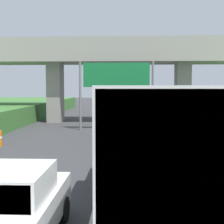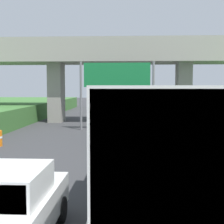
{
  "view_description": "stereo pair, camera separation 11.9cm",
  "coord_description": "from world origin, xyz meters",
  "px_view_note": "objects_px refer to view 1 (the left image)",
  "views": [
    {
      "loc": [
        0.85,
        -2.13,
        3.42
      ],
      "look_at": [
        0.0,
        16.17,
        2.0
      ],
      "focal_mm": 52.26,
      "sensor_mm": 36.0,
      "label": 1
    },
    {
      "loc": [
        0.97,
        -2.13,
        3.42
      ],
      "look_at": [
        0.0,
        16.17,
        2.0
      ],
      "focal_mm": 52.26,
      "sensor_mm": 36.0,
      "label": 2
    }
  ],
  "objects_px": {
    "truck_blue": "(144,113)",
    "car_white": "(13,207)",
    "overhead_highway_sign": "(116,79)",
    "car_red": "(132,102)",
    "truck_yellow": "(160,98)",
    "truck_silver": "(150,144)"
  },
  "relations": [
    {
      "from": "truck_blue",
      "to": "car_red",
      "type": "bearing_deg",
      "value": 90.2
    },
    {
      "from": "truck_yellow",
      "to": "truck_blue",
      "type": "distance_m",
      "value": 25.3
    },
    {
      "from": "overhead_highway_sign",
      "to": "truck_silver",
      "type": "xyz_separation_m",
      "value": [
        1.46,
        -17.13,
        -2.06
      ]
    },
    {
      "from": "overhead_highway_sign",
      "to": "car_red",
      "type": "xyz_separation_m",
      "value": [
        1.68,
        27.93,
        -3.14
      ]
    },
    {
      "from": "truck_silver",
      "to": "car_red",
      "type": "relative_size",
      "value": 1.78
    },
    {
      "from": "truck_yellow",
      "to": "car_red",
      "type": "height_order",
      "value": "truck_yellow"
    },
    {
      "from": "truck_yellow",
      "to": "truck_blue",
      "type": "bearing_deg",
      "value": -97.69
    },
    {
      "from": "overhead_highway_sign",
      "to": "truck_yellow",
      "type": "xyz_separation_m",
      "value": [
        5.19,
        17.92,
        -2.06
      ]
    },
    {
      "from": "overhead_highway_sign",
      "to": "truck_yellow",
      "type": "bearing_deg",
      "value": 73.84
    },
    {
      "from": "overhead_highway_sign",
      "to": "truck_yellow",
      "type": "relative_size",
      "value": 0.81
    },
    {
      "from": "car_red",
      "to": "car_white",
      "type": "relative_size",
      "value": 1.0
    },
    {
      "from": "truck_blue",
      "to": "car_white",
      "type": "distance_m",
      "value": 12.34
    },
    {
      "from": "car_white",
      "to": "overhead_highway_sign",
      "type": "bearing_deg",
      "value": 85.26
    },
    {
      "from": "truck_blue",
      "to": "car_red",
      "type": "height_order",
      "value": "truck_blue"
    },
    {
      "from": "overhead_highway_sign",
      "to": "car_red",
      "type": "relative_size",
      "value": 1.43
    },
    {
      "from": "car_red",
      "to": "truck_blue",
      "type": "bearing_deg",
      "value": -89.8
    },
    {
      "from": "truck_yellow",
      "to": "truck_silver",
      "type": "relative_size",
      "value": 1.0
    },
    {
      "from": "truck_blue",
      "to": "car_red",
      "type": "relative_size",
      "value": 1.78
    },
    {
      "from": "truck_blue",
      "to": "car_white",
      "type": "xyz_separation_m",
      "value": [
        -3.38,
        -11.82,
        -1.08
      ]
    },
    {
      "from": "truck_silver",
      "to": "car_white",
      "type": "height_order",
      "value": "truck_silver"
    },
    {
      "from": "car_white",
      "to": "truck_silver",
      "type": "bearing_deg",
      "value": 31.23
    },
    {
      "from": "car_red",
      "to": "car_white",
      "type": "height_order",
      "value": "same"
    }
  ]
}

